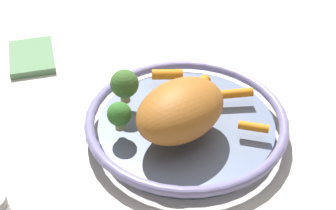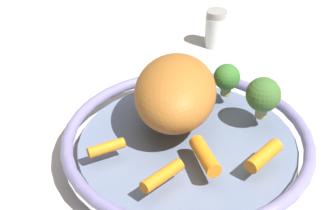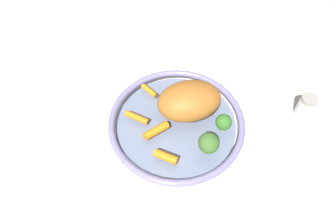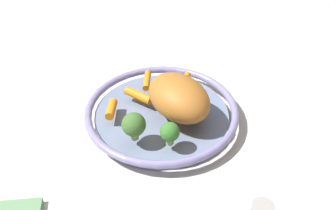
# 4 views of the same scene
# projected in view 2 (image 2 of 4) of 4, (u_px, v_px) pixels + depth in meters

# --- Properties ---
(ground_plane) EXTENTS (1.90, 1.90, 0.00)m
(ground_plane) POSITION_uv_depth(u_px,v_px,m) (187.00, 156.00, 0.73)
(ground_plane) COLOR beige
(serving_bowl) EXTENTS (0.35, 0.35, 0.04)m
(serving_bowl) POSITION_uv_depth(u_px,v_px,m) (187.00, 144.00, 0.72)
(serving_bowl) COLOR slate
(serving_bowl) RESTS_ON ground_plane
(roast_chicken_piece) EXTENTS (0.12, 0.17, 0.09)m
(roast_chicken_piece) POSITION_uv_depth(u_px,v_px,m) (175.00, 92.00, 0.71)
(roast_chicken_piece) COLOR #AF6827
(roast_chicken_piece) RESTS_ON serving_bowl
(baby_carrot_left) EXTENTS (0.05, 0.06, 0.02)m
(baby_carrot_left) POSITION_uv_depth(u_px,v_px,m) (162.00, 176.00, 0.62)
(baby_carrot_left) COLOR orange
(baby_carrot_left) RESTS_ON serving_bowl
(baby_carrot_center) EXTENTS (0.05, 0.06, 0.02)m
(baby_carrot_center) POSITION_uv_depth(u_px,v_px,m) (264.00, 156.00, 0.65)
(baby_carrot_center) COLOR orange
(baby_carrot_center) RESTS_ON serving_bowl
(baby_carrot_near_rim) EXTENTS (0.05, 0.07, 0.02)m
(baby_carrot_near_rim) POSITION_uv_depth(u_px,v_px,m) (205.00, 156.00, 0.65)
(baby_carrot_near_rim) COLOR orange
(baby_carrot_near_rim) RESTS_ON serving_bowl
(baby_carrot_back) EXTENTS (0.05, 0.04, 0.01)m
(baby_carrot_back) POSITION_uv_depth(u_px,v_px,m) (106.00, 148.00, 0.67)
(baby_carrot_back) COLOR orange
(baby_carrot_back) RESTS_ON serving_bowl
(broccoli_floret_edge) EXTENTS (0.05, 0.05, 0.06)m
(broccoli_floret_edge) POSITION_uv_depth(u_px,v_px,m) (263.00, 95.00, 0.72)
(broccoli_floret_edge) COLOR tan
(broccoli_floret_edge) RESTS_ON serving_bowl
(broccoli_floret_large) EXTENTS (0.04, 0.04, 0.05)m
(broccoli_floret_large) POSITION_uv_depth(u_px,v_px,m) (227.00, 78.00, 0.77)
(broccoli_floret_large) COLOR #99A766
(broccoli_floret_large) RESTS_ON serving_bowl
(salt_shaker) EXTENTS (0.04, 0.04, 0.07)m
(salt_shaker) POSITION_uv_depth(u_px,v_px,m) (216.00, 29.00, 0.99)
(salt_shaker) COLOR silver
(salt_shaker) RESTS_ON ground_plane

